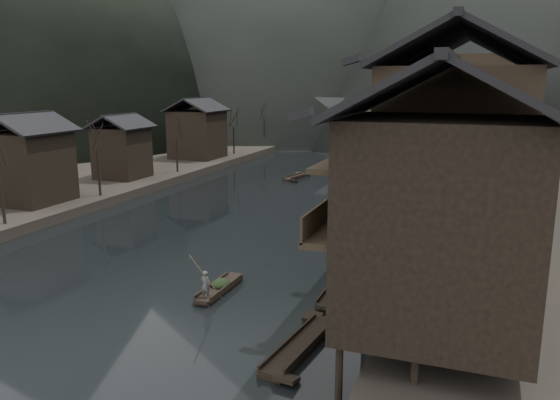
% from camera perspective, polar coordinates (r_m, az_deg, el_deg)
% --- Properties ---
extents(water, '(300.00, 300.00, 0.00)m').
position_cam_1_polar(water, '(36.16, -12.03, -7.38)').
color(water, black).
rests_on(water, ground).
extents(left_bank, '(40.00, 200.00, 1.20)m').
position_cam_1_polar(left_bank, '(87.79, -17.53, 4.30)').
color(left_bank, '#2D2823').
rests_on(left_bank, ground).
extents(stilt_houses, '(9.00, 67.60, 16.94)m').
position_cam_1_polar(stilt_houses, '(48.32, 18.98, 8.10)').
color(stilt_houses, black).
rests_on(stilt_houses, ground).
extents(left_houses, '(8.10, 53.20, 8.73)m').
position_cam_1_polar(left_houses, '(62.77, -18.38, 5.90)').
color(left_houses, black).
rests_on(left_houses, left_bank).
extents(bare_trees, '(3.87, 72.81, 7.74)m').
position_cam_1_polar(bare_trees, '(60.21, -16.08, 6.32)').
color(bare_trees, black).
rests_on(bare_trees, left_bank).
extents(moored_sampans, '(2.59, 49.97, 0.47)m').
position_cam_1_polar(moored_sampans, '(45.75, 11.03, -2.87)').
color(moored_sampans, black).
rests_on(moored_sampans, water).
extents(midriver_boats, '(6.42, 40.17, 0.45)m').
position_cam_1_polar(midriver_boats, '(86.45, 5.86, 4.43)').
color(midriver_boats, black).
rests_on(midriver_boats, water).
extents(stone_bridge, '(40.00, 6.00, 9.00)m').
position_cam_1_polar(stone_bridge, '(102.52, 9.98, 8.30)').
color(stone_bridge, '#4C4C4F').
rests_on(stone_bridge, ground).
extents(hero_sampan, '(1.04, 4.82, 0.43)m').
position_cam_1_polar(hero_sampan, '(32.37, -6.35, -9.17)').
color(hero_sampan, black).
rests_on(hero_sampan, water).
extents(cargo_heap, '(1.06, 1.39, 0.64)m').
position_cam_1_polar(cargo_heap, '(32.36, -6.20, -8.14)').
color(cargo_heap, black).
rests_on(cargo_heap, hero_sampan).
extents(boatman, '(0.66, 0.48, 1.66)m').
position_cam_1_polar(boatman, '(30.60, -7.80, -8.39)').
color(boatman, slate).
rests_on(boatman, hero_sampan).
extents(bamboo_pole, '(0.84, 2.62, 3.66)m').
position_cam_1_polar(bamboo_pole, '(29.67, -7.61, -3.64)').
color(bamboo_pole, '#8C7A51').
rests_on(bamboo_pole, boatman).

